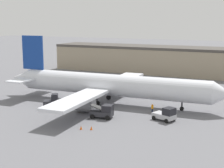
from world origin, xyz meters
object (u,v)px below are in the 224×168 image
Objects in this scene: belt_loader_truck at (103,112)px; safety_cone_far at (91,128)px; airplane at (107,85)px; pushback_tug at (52,101)px; baggage_tug at (166,114)px; safety_cone_near at (81,128)px; ground_crew_worker at (152,108)px.

safety_cone_far is (1.10, -5.94, -0.78)m from belt_loader_truck.
airplane is at bearing 103.93° from belt_loader_truck.
belt_loader_truck is (3.87, -9.09, -2.37)m from airplane.
safety_cone_far is at bearing -64.63° from pushback_tug.
airplane is 11.32× the size of baggage_tug.
safety_cone_near is at bearing -69.33° from pushback_tug.
airplane is 16.14m from safety_cone_far.
baggage_tug is 9.70m from belt_loader_truck.
ground_crew_worker is 8.54m from belt_loader_truck.
baggage_tug is (3.22, -3.15, 0.11)m from ground_crew_worker.
safety_cone_far is (1.40, 0.48, 0.00)m from safety_cone_near.
airplane is 14.74m from baggage_tug.
baggage_tug is at bearing 44.15° from safety_cone_near.
baggage_tug is at bearing -29.82° from pushback_tug.
baggage_tug is 12.03m from safety_cone_far.
airplane is at bearing 174.95° from baggage_tug.
baggage_tug is 20.79m from pushback_tug.
airplane is 26.48× the size of ground_crew_worker.
pushback_tug reaches higher than belt_loader_truck.
baggage_tug is 6.99× the size of safety_cone_near.
belt_loader_truck is at bearing -43.18° from pushback_tug.
airplane reaches higher than ground_crew_worker.
ground_crew_worker is 4.50m from baggage_tug.
safety_cone_near is (-6.35, -12.44, -0.60)m from ground_crew_worker.
safety_cone_near is at bearing 7.55° from ground_crew_worker.
ground_crew_worker is (9.92, -3.06, -2.55)m from airplane.
safety_cone_far is at bearing 18.72° from safety_cone_near.
pushback_tug reaches higher than safety_cone_near.
pushback_tug reaches higher than safety_cone_far.
belt_loader_truck is at bearing -142.50° from baggage_tug.
safety_cone_far is at bearing -88.66° from belt_loader_truck.
airplane is 79.17× the size of safety_cone_far.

